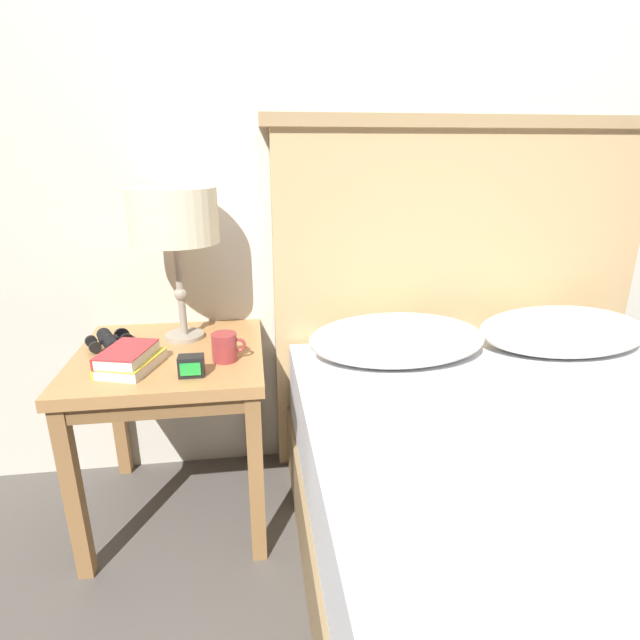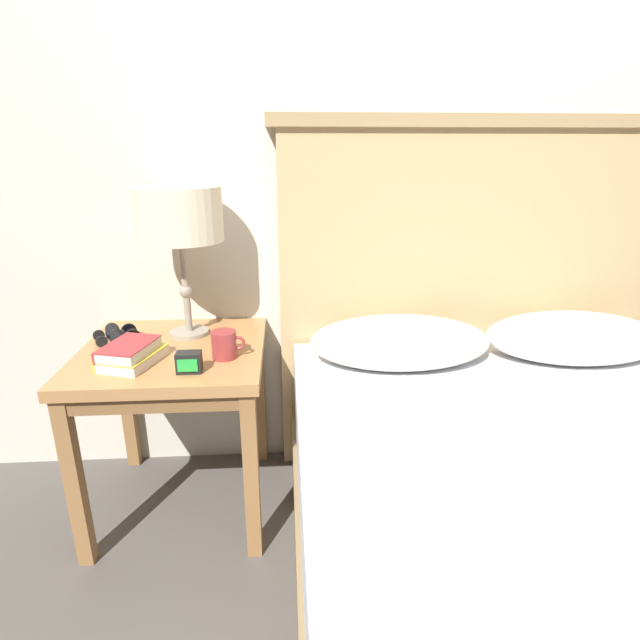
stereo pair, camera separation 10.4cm
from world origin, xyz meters
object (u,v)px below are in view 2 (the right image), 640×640
Objects in this scene: bed at (591,564)px; nightstand at (175,370)px; table_lamp at (179,218)px; binoculars_pair at (116,336)px; book_stacked_on_top at (128,349)px; book_on_nightstand at (132,358)px; alarm_clock at (189,362)px; coffee_mug at (225,344)px.

nightstand is at bearing 147.62° from bed.
table_lamp is 3.05× the size of binoculars_pair.
bed is at bearing -30.41° from binoculars_pair.
book_stacked_on_top is (-1.15, 0.54, 0.34)m from bed.
table_lamp is at bearing 62.05° from book_on_nightstand.
book_stacked_on_top is at bearing -118.39° from table_lamp.
binoculars_pair reaches higher than nightstand.
alarm_clock reaches higher than nightstand.
table_lamp reaches higher than book_stacked_on_top.
table_lamp is 7.06× the size of alarm_clock.
book_stacked_on_top reaches higher than binoculars_pair.
binoculars_pair is at bearing 119.70° from book_on_nightstand.
binoculars_pair is 0.38m from alarm_clock.
alarm_clock is (0.28, -0.26, 0.01)m from binoculars_pair.
binoculars_pair reaches higher than book_on_nightstand.
bed is 20.07× the size of coffee_mug.
table_lamp is 2.45× the size of book_stacked_on_top.
table_lamp reaches higher than binoculars_pair.
book_stacked_on_top is 0.20m from alarm_clock.
table_lamp is (0.03, 0.12, 0.48)m from nightstand.
book_stacked_on_top is at bearing 159.54° from alarm_clock.
bed reaches higher than book_stacked_on_top.
nightstand is 0.24m from coffee_mug.
nightstand is 0.29× the size of bed.
book_stacked_on_top is 2.88× the size of alarm_clock.
alarm_clock is (0.18, -0.08, 0.01)m from book_on_nightstand.
nightstand is 0.23m from binoculars_pair.
alarm_clock is (0.09, -0.19, 0.11)m from nightstand.
coffee_mug is at bearing 4.68° from book_on_nightstand.
coffee_mug is at bearing 6.12° from book_stacked_on_top.
bed is 12.75× the size of binoculars_pair.
alarm_clock is (-0.09, -0.10, -0.01)m from coffee_mug.
coffee_mug is (0.27, 0.02, 0.03)m from book_on_nightstand.
coffee_mug is (0.28, 0.03, -0.01)m from book_stacked_on_top.
nightstand is 2.96× the size of book_stacked_on_top.
alarm_clock is at bearing -65.00° from nightstand.
book_stacked_on_top is at bearing -130.39° from book_on_nightstand.
table_lamp is at bearing 142.21° from bed.
nightstand is 2.66× the size of book_on_nightstand.
bed is at bearing -37.79° from table_lamp.
coffee_mug reaches higher than alarm_clock.
nightstand is 0.18m from book_on_nightstand.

